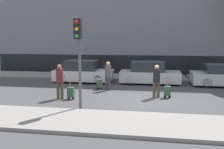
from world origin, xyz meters
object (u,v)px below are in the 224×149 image
(trolley_center, at_px, (100,84))
(pedestrian_right, at_px, (157,79))
(traffic_light, at_px, (79,46))
(trolley_left, at_px, (71,92))
(parked_bicycle, at_px, (182,73))
(parked_car_0, at_px, (83,72))
(pedestrian_center, at_px, (108,74))
(parked_car_1, at_px, (149,74))
(trolley_right, at_px, (167,91))
(pedestrian_left, at_px, (60,79))

(trolley_center, xyz_separation_m, pedestrian_right, (3.26, -1.58, 0.60))
(traffic_light, bearing_deg, trolley_left, 118.62)
(trolley_left, relative_size, parked_bicycle, 0.64)
(parked_car_0, relative_size, traffic_light, 1.07)
(trolley_left, relative_size, pedestrian_center, 0.68)
(parked_car_1, relative_size, parked_bicycle, 2.21)
(pedestrian_right, bearing_deg, trolley_center, -28.37)
(trolley_left, bearing_deg, parked_car_1, 53.86)
(traffic_light, bearing_deg, parked_car_1, 68.73)
(parked_car_0, xyz_separation_m, pedestrian_right, (4.96, -3.97, 0.26))
(trolley_center, relative_size, parked_bicycle, 0.63)
(parked_car_1, xyz_separation_m, trolley_left, (-3.71, -5.08, -0.33))
(traffic_light, bearing_deg, pedestrian_right, 42.94)
(parked_car_0, distance_m, traffic_light, 7.38)
(pedestrian_right, bearing_deg, parked_car_1, -86.45)
(trolley_left, height_order, traffic_light, traffic_light)
(trolley_center, bearing_deg, parked_car_0, 125.45)
(parked_car_0, bearing_deg, traffic_light, -75.04)
(parked_car_0, bearing_deg, pedestrian_right, -38.65)
(parked_car_1, bearing_deg, parked_car_0, -179.32)
(parked_car_0, height_order, pedestrian_right, pedestrian_right)
(pedestrian_right, bearing_deg, traffic_light, 40.43)
(trolley_center, distance_m, pedestrian_right, 3.67)
(trolley_center, distance_m, parked_bicycle, 6.92)
(pedestrian_right, distance_m, parked_bicycle, 6.48)
(parked_car_0, bearing_deg, parked_car_1, 0.68)
(pedestrian_right, height_order, traffic_light, traffic_light)
(parked_car_0, xyz_separation_m, parked_bicycle, (6.87, 2.20, -0.20))
(parked_car_1, height_order, parked_bicycle, parked_car_1)
(trolley_right, height_order, traffic_light, traffic_light)
(trolley_left, bearing_deg, parked_car_0, 99.34)
(pedestrian_left, bearing_deg, parked_car_1, -130.91)
(trolley_left, relative_size, traffic_light, 0.31)
(trolley_center, height_order, pedestrian_right, pedestrian_right)
(trolley_center, relative_size, pedestrian_right, 0.67)
(trolley_left, xyz_separation_m, parked_bicycle, (6.05, 7.23, 0.14))
(trolley_left, distance_m, pedestrian_center, 2.91)
(parked_car_0, relative_size, parked_car_1, 1.01)
(pedestrian_left, relative_size, pedestrian_right, 1.03)
(pedestrian_left, xyz_separation_m, trolley_center, (1.42, 2.65, -0.63))
(pedestrian_left, bearing_deg, trolley_left, 179.94)
(parked_car_1, bearing_deg, pedestrian_left, -129.93)
(pedestrian_center, relative_size, trolley_center, 1.50)
(trolley_left, xyz_separation_m, trolley_right, (4.69, 1.08, 0.00))
(parked_car_0, distance_m, trolley_right, 6.79)
(parked_car_0, xyz_separation_m, traffic_light, (1.84, -6.88, 1.96))
(trolley_left, height_order, pedestrian_right, pedestrian_right)
(pedestrian_left, xyz_separation_m, trolley_right, (5.23, 1.09, -0.62))
(pedestrian_left, xyz_separation_m, pedestrian_center, (1.95, 2.49, -0.03))
(parked_car_0, distance_m, parked_bicycle, 7.22)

